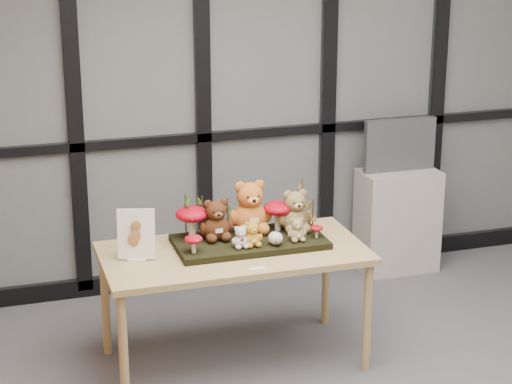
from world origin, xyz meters
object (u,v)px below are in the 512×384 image
object	(u,v)px
bear_small_yellow	(252,232)
cabinet	(397,220)
plush_cream_hedgehog	(275,238)
display_table	(234,261)
diorama_tray	(250,242)
mushroom_front_left	(194,243)
sign_holder	(136,237)
bear_brown_medium	(216,217)
mushroom_back_left	(192,221)
bear_white_bow	(240,236)
bear_tan_back	(295,208)
mushroom_back_right	(278,214)
bear_beige_small	(297,228)
mushroom_front_right	(317,231)
bear_pooh_yellow	(250,204)
monitor	(400,145)

from	to	relation	value
bear_small_yellow	cabinet	size ratio (longest dim) A/B	0.21
plush_cream_hedgehog	display_table	bearing A→B (deg)	161.06
display_table	diorama_tray	distance (m)	0.15
mushroom_front_left	sign_holder	xyz separation A→B (m)	(-0.30, 0.08, 0.04)
diorama_tray	mushroom_front_left	distance (m)	0.38
bear_brown_medium	mushroom_back_left	distance (m)	0.14
plush_cream_hedgehog	mushroom_back_left	size ratio (longest dim) A/B	0.40
display_table	bear_white_bow	world-z (taller)	bear_white_bow
bear_tan_back	mushroom_back_right	xyz separation A→B (m)	(-0.09, 0.04, -0.04)
bear_small_yellow	sign_holder	distance (m)	0.64
bear_brown_medium	display_table	bearing A→B (deg)	-57.68
sign_holder	bear_beige_small	bearing A→B (deg)	11.40
bear_beige_small	mushroom_back_right	world-z (taller)	mushroom_back_right
bear_white_bow	cabinet	bearing A→B (deg)	35.98
bear_tan_back	cabinet	distance (m)	1.52
display_table	mushroom_front_right	xyz separation A→B (m)	(0.48, -0.04, 0.14)
bear_pooh_yellow	mushroom_back_left	world-z (taller)	bear_pooh_yellow
bear_brown_medium	mushroom_front_right	bearing A→B (deg)	-15.22
mushroom_back_right	bear_brown_medium	bearing A→B (deg)	-175.19
bear_brown_medium	bear_tan_back	world-z (taller)	bear_tan_back
bear_tan_back	cabinet	size ratio (longest dim) A/B	0.37
mushroom_back_right	mushroom_front_right	distance (m)	0.26
bear_brown_medium	mushroom_back_left	bearing A→B (deg)	159.44
display_table	bear_brown_medium	bearing A→B (deg)	122.32
mushroom_front_right	bear_white_bow	bearing A→B (deg)	-177.97
bear_beige_small	bear_white_bow	bearing A→B (deg)	-178.40
bear_small_yellow	display_table	bearing A→B (deg)	150.63
bear_white_bow	mushroom_back_left	distance (m)	0.32
bear_small_yellow	mushroom_back_right	size ratio (longest dim) A/B	0.83
bear_brown_medium	mushroom_front_left	size ratio (longest dim) A/B	2.35
mushroom_back_left	bear_brown_medium	bearing A→B (deg)	-21.10
mushroom_back_right	sign_holder	world-z (taller)	sign_holder
cabinet	bear_white_bow	bearing A→B (deg)	-144.56
bear_beige_small	monitor	bearing A→B (deg)	43.35
bear_small_yellow	mushroom_front_left	bearing A→B (deg)	-178.75
display_table	bear_pooh_yellow	bearing A→B (deg)	49.68
mushroom_back_left	mushroom_front_left	size ratio (longest dim) A/B	1.87
plush_cream_hedgehog	mushroom_front_right	size ratio (longest dim) A/B	1.02
plush_cream_hedgehog	bear_small_yellow	bearing A→B (deg)	169.46
bear_white_bow	bear_small_yellow	bearing A→B (deg)	5.24
cabinet	monitor	size ratio (longest dim) A/B	1.40
plush_cream_hedgehog	mushroom_back_left	distance (m)	0.49
bear_tan_back	mushroom_back_right	bearing A→B (deg)	159.00
bear_pooh_yellow	bear_tan_back	xyz separation A→B (m)	(0.26, -0.06, -0.03)
display_table	diorama_tray	size ratio (longest dim) A/B	1.75
plush_cream_hedgehog	mushroom_front_left	bearing A→B (deg)	177.94
bear_brown_medium	mushroom_back_right	distance (m)	0.39
bear_tan_back	bear_white_bow	xyz separation A→B (m)	(-0.38, -0.17, -0.07)
display_table	diorama_tray	bearing A→B (deg)	26.57
mushroom_front_left	bear_pooh_yellow	bearing A→B (deg)	30.28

